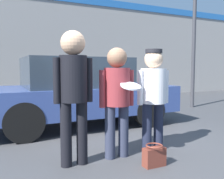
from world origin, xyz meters
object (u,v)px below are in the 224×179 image
(person_right, at_px, (153,90))
(handbag, at_px, (154,156))
(person_middle_with_frisbee, at_px, (117,93))
(person_left, at_px, (73,85))
(parked_car_near, at_px, (78,92))

(person_right, height_order, handbag, person_right)
(person_middle_with_frisbee, relative_size, person_right, 1.00)
(handbag, bearing_deg, person_left, 151.52)
(handbag, bearing_deg, person_middle_with_frisbee, 119.29)
(person_middle_with_frisbee, xyz_separation_m, parked_car_near, (0.16, 2.24, -0.18))
(person_middle_with_frisbee, height_order, person_right, same)
(parked_car_near, height_order, handbag, parked_car_near)
(person_middle_with_frisbee, distance_m, person_right, 0.65)
(person_left, distance_m, person_right, 1.30)
(person_right, height_order, parked_car_near, person_right)
(person_middle_with_frisbee, height_order, parked_car_near, person_middle_with_frisbee)
(parked_car_near, bearing_deg, handbag, -87.22)
(parked_car_near, bearing_deg, person_left, -109.71)
(person_middle_with_frisbee, relative_size, parked_car_near, 0.38)
(person_left, bearing_deg, parked_car_near, 70.29)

